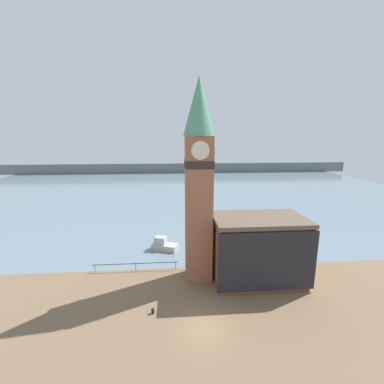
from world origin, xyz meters
TOP-DOWN VIEW (x-y plane):
  - ground_plane at (0.00, 0.00)m, footprint 160.00×160.00m
  - water at (0.00, 72.00)m, footprint 160.00×120.00m
  - far_shoreline at (0.00, 112.00)m, footprint 180.00×3.00m
  - pier_railing at (-7.98, 11.75)m, footprint 11.56×0.08m
  - clock_tower at (0.42, 9.51)m, footprint 3.71×3.71m
  - pier_building at (7.91, 8.33)m, footprint 11.51×6.97m
  - boat_near at (-4.33, 18.34)m, footprint 4.51×3.31m
  - mooring_bollard_near at (-5.04, 2.70)m, footprint 0.33×0.33m

SIDE VIEW (x-z plane):
  - water at x=0.00m, z-range 0.00..0.00m
  - ground_plane at x=0.00m, z-range 0.00..0.00m
  - mooring_bollard_near at x=-5.04m, z-range 0.02..0.65m
  - boat_near at x=-4.33m, z-range -0.29..1.83m
  - pier_railing at x=-7.98m, z-range 0.41..1.50m
  - far_shoreline at x=0.00m, z-range 0.00..5.00m
  - pier_building at x=7.91m, z-range 0.02..8.34m
  - clock_tower at x=0.42m, z-range 0.81..25.66m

